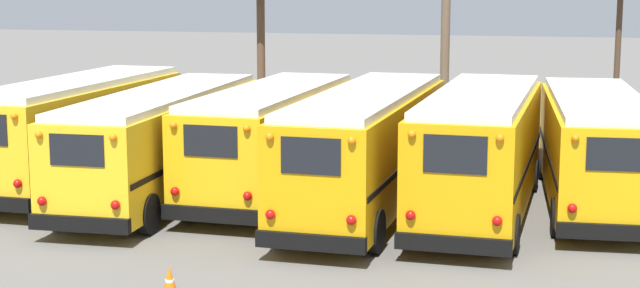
{
  "coord_description": "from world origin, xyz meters",
  "views": [
    {
      "loc": [
        6.08,
        -26.11,
        6.15
      ],
      "look_at": [
        0.0,
        -0.19,
        1.62
      ],
      "focal_mm": 55.0,
      "sensor_mm": 36.0,
      "label": 1
    }
  ],
  "objects": [
    {
      "name": "school_bus_3",
      "position": [
        1.47,
        -1.0,
        1.75
      ],
      "size": [
        2.96,
        10.82,
        3.21
      ],
      "color": "#E5A00C",
      "rests_on": "ground"
    },
    {
      "name": "school_bus_0",
      "position": [
        -7.38,
        0.07,
        1.76
      ],
      "size": [
        2.88,
        9.6,
        3.21
      ],
      "color": "yellow",
      "rests_on": "ground"
    },
    {
      "name": "school_bus_1",
      "position": [
        -4.43,
        -0.62,
        1.65
      ],
      "size": [
        2.68,
        10.88,
        3.01
      ],
      "color": "yellow",
      "rests_on": "ground"
    },
    {
      "name": "school_bus_2",
      "position": [
        -1.48,
        0.21,
        1.68
      ],
      "size": [
        2.96,
        9.5,
        3.09
      ],
      "color": "yellow",
      "rests_on": "ground"
    },
    {
      "name": "fence_line",
      "position": [
        -0.0,
        7.76,
        0.99
      ],
      "size": [
        22.82,
        0.06,
        1.42
      ],
      "color": "#939399",
      "rests_on": "ground"
    },
    {
      "name": "school_bus_5",
      "position": [
        7.38,
        0.96,
        1.65
      ],
      "size": [
        3.06,
        9.82,
        3.04
      ],
      "color": "#EAAA0F",
      "rests_on": "ground"
    },
    {
      "name": "ground_plane",
      "position": [
        0.0,
        0.0,
        0.0
      ],
      "size": [
        160.0,
        160.0,
        0.0
      ],
      "primitive_type": "plane",
      "color": "#66635E"
    },
    {
      "name": "utility_pole",
      "position": [
        2.25,
        10.72,
        4.81
      ],
      "size": [
        1.8,
        0.34,
        9.4
      ],
      "color": "brown",
      "rests_on": "ground"
    },
    {
      "name": "traffic_cone",
      "position": [
        -0.92,
        -9.03,
        0.33
      ],
      "size": [
        0.36,
        0.36,
        0.65
      ],
      "color": "orange",
      "rests_on": "ground"
    },
    {
      "name": "school_bus_4",
      "position": [
        4.43,
        -0.9,
        1.77
      ],
      "size": [
        2.95,
        9.73,
        3.28
      ],
      "color": "#E5A00C",
      "rests_on": "ground"
    }
  ]
}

